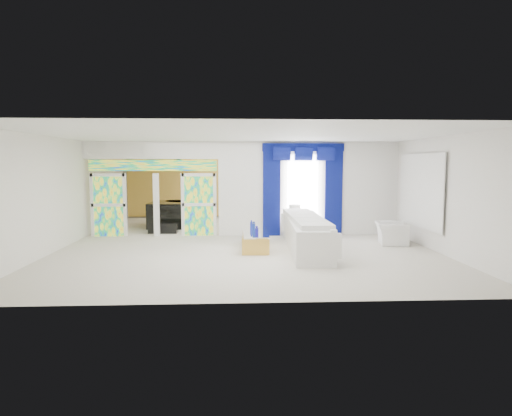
{
  "coord_description": "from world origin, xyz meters",
  "views": [
    {
      "loc": [
        -0.28,
        -13.06,
        2.29
      ],
      "look_at": [
        0.3,
        -1.2,
        1.1
      ],
      "focal_mm": 30.8,
      "sensor_mm": 36.0,
      "label": 1
    }
  ],
  "objects": [
    {
      "name": "stained_transom",
      "position": [
        -2.85,
        1.0,
        2.25
      ],
      "size": [
        4.0,
        0.05,
        0.35
      ],
      "primitive_type": "cube",
      "color": "#994C3F",
      "rests_on": "dividing_header"
    },
    {
      "name": "window_pane",
      "position": [
        1.9,
        0.9,
        1.45
      ],
      "size": [
        1.0,
        0.02,
        2.3
      ],
      "primitive_type": "cube",
      "color": "white",
      "rests_on": "dividing_wall"
    },
    {
      "name": "piano_bench",
      "position": [
        -2.66,
        1.56,
        0.16
      ],
      "size": [
        0.95,
        0.4,
        0.31
      ],
      "primitive_type": "cube",
      "rotation": [
        0.0,
        0.0,
        -0.04
      ],
      "color": "black",
      "rests_on": "ground"
    },
    {
      "name": "coffee_table",
      "position": [
        0.27,
        -1.24,
        0.22
      ],
      "size": [
        0.75,
        1.99,
        0.44
      ],
      "primitive_type": "cube",
      "rotation": [
        0.0,
        0.0,
        -0.05
      ],
      "color": "gold",
      "rests_on": "ground"
    },
    {
      "name": "floor",
      "position": [
        0.0,
        0.0,
        0.0
      ],
      "size": [
        12.0,
        12.0,
        0.0
      ],
      "primitive_type": "plane",
      "color": "#B7AF9E",
      "rests_on": "ground"
    },
    {
      "name": "blue_pelmet",
      "position": [
        1.9,
        0.87,
        2.82
      ],
      "size": [
        2.6,
        0.12,
        0.25
      ],
      "primitive_type": "cube",
      "color": "#070347",
      "rests_on": "dividing_wall"
    },
    {
      "name": "white_sofa",
      "position": [
        1.62,
        -1.54,
        0.4
      ],
      "size": [
        1.11,
        4.25,
        0.8
      ],
      "primitive_type": "cube",
      "rotation": [
        0.0,
        0.0,
        -0.05
      ],
      "color": "silver",
      "rests_on": "ground"
    },
    {
      "name": "grand_piano",
      "position": [
        -2.66,
        3.16,
        0.45
      ],
      "size": [
        1.43,
        1.83,
        0.9
      ],
      "primitive_type": "cube",
      "rotation": [
        0.0,
        0.0,
        -0.04
      ],
      "color": "black",
      "rests_on": "ground"
    },
    {
      "name": "blue_drape_left",
      "position": [
        0.9,
        0.87,
        1.4
      ],
      "size": [
        0.55,
        0.1,
        2.8
      ],
      "primitive_type": "cube",
      "color": "#070347",
      "rests_on": "ground"
    },
    {
      "name": "dividing_wall",
      "position": [
        2.15,
        1.0,
        1.5
      ],
      "size": [
        5.7,
        0.18,
        3.0
      ],
      "primitive_type": "cube",
      "color": "white",
      "rests_on": "ground"
    },
    {
      "name": "stained_panel_right",
      "position": [
        -1.42,
        1.0,
        1.0
      ],
      "size": [
        0.95,
        0.04,
        2.0
      ],
      "primitive_type": "cube",
      "color": "#994C3F",
      "rests_on": "ground"
    },
    {
      "name": "wall_mirror",
      "position": [
        4.94,
        -1.0,
        1.55
      ],
      "size": [
        0.04,
        2.7,
        1.9
      ],
      "primitive_type": "cube",
      "color": "white",
      "rests_on": "ground"
    },
    {
      "name": "chandelier",
      "position": [
        -2.3,
        3.4,
        2.65
      ],
      "size": [
        0.6,
        0.6,
        0.6
      ],
      "primitive_type": "sphere",
      "color": "gold",
      "rests_on": "ceiling"
    },
    {
      "name": "dividing_header",
      "position": [
        -2.85,
        1.0,
        2.73
      ],
      "size": [
        4.3,
        0.18,
        0.55
      ],
      "primitive_type": "cube",
      "color": "white",
      "rests_on": "dividing_wall"
    },
    {
      "name": "decanters",
      "position": [
        0.27,
        -1.31,
        0.53
      ],
      "size": [
        0.24,
        1.19,
        0.25
      ],
      "color": "white",
      "rests_on": "coffee_table"
    },
    {
      "name": "stained_panel_left",
      "position": [
        -4.28,
        1.0,
        1.0
      ],
      "size": [
        0.95,
        0.04,
        2.0
      ],
      "primitive_type": "cube",
      "color": "#994C3F",
      "rests_on": "ground"
    },
    {
      "name": "gold_curtains",
      "position": [
        0.0,
        5.9,
        1.5
      ],
      "size": [
        9.7,
        0.12,
        2.9
      ],
      "primitive_type": "cube",
      "color": "#B07E2A",
      "rests_on": "ground"
    },
    {
      "name": "console_table",
      "position": [
        1.92,
        0.68,
        0.22
      ],
      "size": [
        1.33,
        0.53,
        0.43
      ],
      "primitive_type": "cube",
      "rotation": [
        0.0,
        0.0,
        0.09
      ],
      "color": "white",
      "rests_on": "ground"
    },
    {
      "name": "table_lamp",
      "position": [
        1.62,
        0.68,
        0.72
      ],
      "size": [
        0.36,
        0.36,
        0.58
      ],
      "primitive_type": "cylinder",
      "color": "silver",
      "rests_on": "console_table"
    },
    {
      "name": "tv_console",
      "position": [
        -4.64,
        3.53,
        0.37
      ],
      "size": [
        0.52,
        0.47,
        0.73
      ],
      "primitive_type": "cube",
      "rotation": [
        0.0,
        0.0,
        -0.03
      ],
      "color": "tan",
      "rests_on": "ground"
    },
    {
      "name": "blue_drape_right",
      "position": [
        2.9,
        0.87,
        1.4
      ],
      "size": [
        0.55,
        0.1,
        2.8
      ],
      "primitive_type": "cube",
      "color": "#070347",
      "rests_on": "ground"
    },
    {
      "name": "armchair",
      "position": [
        4.21,
        -0.81,
        0.31
      ],
      "size": [
        1.0,
        1.1,
        0.62
      ],
      "primitive_type": "imported",
      "rotation": [
        0.0,
        0.0,
        1.39
      ],
      "color": "silver",
      "rests_on": "ground"
    }
  ]
}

